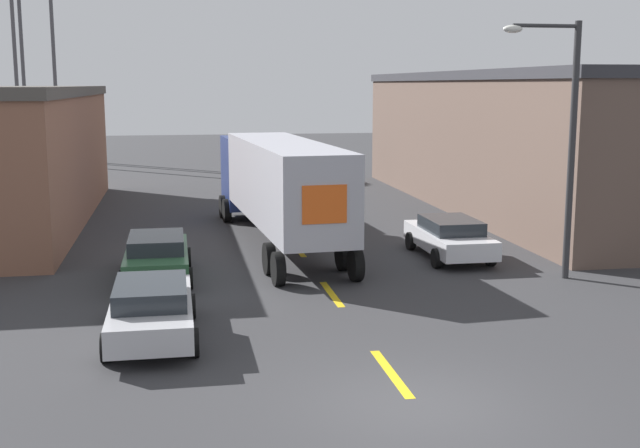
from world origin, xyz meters
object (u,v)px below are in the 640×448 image
object	(u,v)px
parked_car_left_far	(157,255)
parked_car_right_mid	(450,236)
semi_truck	(276,180)
street_lamp	(564,132)
parked_car_left_near	(152,308)

from	to	relation	value
parked_car_left_far	parked_car_right_mid	xyz separation A→B (m)	(9.46, 1.31, 0.00)
semi_truck	street_lamp	xyz separation A→B (m)	(7.50, -6.83, 2.05)
parked_car_left_far	street_lamp	distance (m)	12.34
parked_car_left_far	parked_car_left_near	size ratio (longest dim) A/B	1.00
street_lamp	parked_car_left_near	bearing A→B (deg)	-162.18
semi_truck	parked_car_right_mid	xyz separation A→B (m)	(5.33, -3.50, -1.57)
parked_car_left_far	parked_car_right_mid	size ratio (longest dim) A/B	1.00
parked_car_left_far	parked_car_right_mid	distance (m)	9.55
parked_car_left_far	parked_car_left_near	world-z (taller)	same
semi_truck	parked_car_left_far	world-z (taller)	semi_truck
parked_car_left_near	parked_car_right_mid	xyz separation A→B (m)	(9.46, 7.06, 0.00)
parked_car_right_mid	street_lamp	distance (m)	5.37
semi_truck	parked_car_left_far	size ratio (longest dim) A/B	3.08
semi_truck	street_lamp	size ratio (longest dim) A/B	1.90
street_lamp	parked_car_left_far	bearing A→B (deg)	170.18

